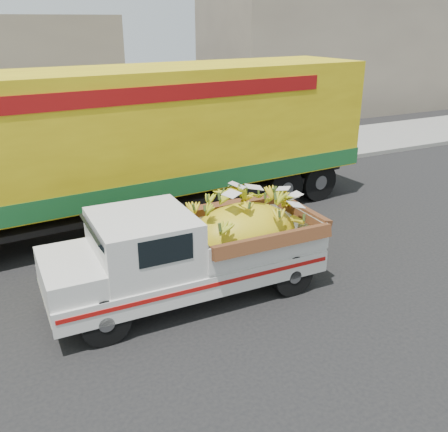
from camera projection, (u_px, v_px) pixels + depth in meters
name	position (u px, v px, depth m)	size (l,w,h in m)	color
ground	(239.00, 266.00, 10.49)	(100.00, 100.00, 0.00)	black
curb	(148.00, 186.00, 15.28)	(60.00, 0.25, 0.15)	gray
sidewalk	(128.00, 169.00, 17.02)	(60.00, 4.00, 0.14)	gray
building_right	(333.00, 55.00, 27.58)	(14.00, 6.00, 6.00)	gray
pickup_truck	(206.00, 247.00, 9.17)	(5.03, 1.91, 1.75)	black
semi_trailer	(148.00, 139.00, 12.18)	(12.04, 3.27, 3.80)	black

